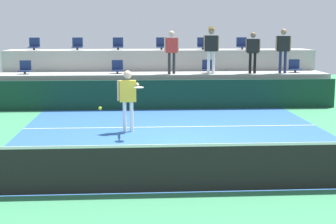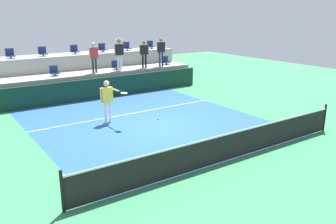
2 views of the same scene
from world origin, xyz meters
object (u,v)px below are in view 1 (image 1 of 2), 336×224
(stadium_chair_upper_left, at_px, (77,45))
(stadium_chair_upper_center, at_px, (161,45))
(tennis_player, at_px, (128,94))
(stadium_chair_upper_mid_right, at_px, (203,45))
(tennis_ball, at_px, (100,108))
(spectator_leaning_on_rail, at_px, (172,48))
(spectator_with_hat, at_px, (211,45))
(stadium_chair_upper_right, at_px, (242,44))
(stadium_chair_upper_mid_left, at_px, (118,45))
(spectator_in_white, at_px, (253,49))
(stadium_chair_lower_far_left, at_px, (25,68))
(stadium_chair_lower_far_right, at_px, (295,67))
(stadium_chair_lower_right, at_px, (208,67))
(stadium_chair_lower_left, at_px, (117,68))
(stadium_chair_upper_far_right, at_px, (283,44))
(stadium_chair_upper_far_left, at_px, (34,45))
(spectator_in_grey, at_px, (283,46))

(stadium_chair_upper_left, bearing_deg, stadium_chair_upper_center, 0.00)
(stadium_chair_upper_left, xyz_separation_m, tennis_player, (2.20, -7.28, -1.20))
(stadium_chair_upper_mid_right, xyz_separation_m, tennis_ball, (-3.64, -11.92, -0.89))
(spectator_leaning_on_rail, bearing_deg, spectator_with_hat, 0.00)
(stadium_chair_upper_mid_right, relative_size, stadium_chair_upper_right, 1.00)
(stadium_chair_upper_right, xyz_separation_m, spectator_leaning_on_rail, (-3.20, -2.18, -0.07))
(stadium_chair_upper_mid_left, height_order, spectator_in_white, spectator_in_white)
(stadium_chair_lower_far_left, height_order, spectator_leaning_on_rail, spectator_leaning_on_rail)
(stadium_chair_upper_mid_left, bearing_deg, stadium_chair_lower_far_right, -14.18)
(tennis_player, xyz_separation_m, spectator_in_white, (4.82, 5.09, 1.10))
(stadium_chair_lower_right, height_order, stadium_chair_upper_left, stadium_chair_upper_left)
(stadium_chair_lower_far_left, bearing_deg, stadium_chair_lower_left, 0.00)
(stadium_chair_upper_mid_left, distance_m, spectator_with_hat, 4.27)
(stadium_chair_upper_left, xyz_separation_m, tennis_ball, (1.69, -11.92, -0.89))
(stadium_chair_upper_left, bearing_deg, stadium_chair_lower_far_left, -135.78)
(tennis_ball, bearing_deg, stadium_chair_upper_right, 65.82)
(stadium_chair_lower_far_right, xyz_separation_m, spectator_in_white, (-1.82, -0.38, 0.74))
(stadium_chair_lower_right, xyz_separation_m, stadium_chair_upper_far_right, (3.52, 1.80, 0.85))
(spectator_leaning_on_rail, bearing_deg, spectator_in_white, 0.00)
(stadium_chair_upper_left, bearing_deg, stadium_chair_upper_far_right, 0.00)
(stadium_chair_upper_far_left, bearing_deg, stadium_chair_upper_center, 0.00)
(stadium_chair_upper_mid_left, bearing_deg, stadium_chair_upper_center, 0.00)
(tennis_player, bearing_deg, stadium_chair_lower_right, 60.35)
(stadium_chair_lower_right, height_order, spectator_leaning_on_rail, spectator_leaning_on_rail)
(stadium_chair_lower_far_left, bearing_deg, stadium_chair_lower_far_right, 0.00)
(stadium_chair_upper_left, bearing_deg, spectator_in_white, -17.28)
(stadium_chair_lower_left, bearing_deg, tennis_player, -85.04)
(stadium_chair_lower_left, bearing_deg, stadium_chair_upper_far_right, 14.20)
(stadium_chair_upper_left, relative_size, spectator_in_grey, 0.30)
(stadium_chair_upper_mid_right, bearing_deg, tennis_ball, -106.99)
(stadium_chair_upper_left, distance_m, spectator_in_grey, 8.51)
(stadium_chair_lower_left, relative_size, stadium_chair_upper_far_right, 1.00)
(stadium_chair_upper_mid_right, height_order, stadium_chair_upper_far_right, same)
(spectator_in_white, bearing_deg, spectator_in_grey, -0.00)
(spectator_in_white, bearing_deg, stadium_chair_upper_far_right, 50.18)
(stadium_chair_upper_far_right, bearing_deg, spectator_in_grey, -105.79)
(stadium_chair_upper_far_left, relative_size, stadium_chair_upper_center, 1.00)
(stadium_chair_lower_right, relative_size, stadium_chair_upper_far_right, 1.00)
(spectator_leaning_on_rail, distance_m, spectator_with_hat, 1.55)
(tennis_player, distance_m, tennis_ball, 4.68)
(stadium_chair_upper_center, xyz_separation_m, spectator_in_grey, (4.66, -2.18, -0.01))
(stadium_chair_lower_far_left, xyz_separation_m, spectator_with_hat, (7.23, -0.38, 0.91))
(stadium_chair_upper_far_left, xyz_separation_m, stadium_chair_upper_right, (8.84, 0.00, 0.00))
(stadium_chair_lower_far_left, xyz_separation_m, stadium_chair_upper_far_right, (10.69, 1.80, 0.85))
(spectator_with_hat, bearing_deg, stadium_chair_lower_left, 174.00)
(stadium_chair_lower_far_left, height_order, stadium_chair_upper_center, stadium_chair_upper_center)
(stadium_chair_upper_center, bearing_deg, stadium_chair_upper_mid_left, 180.00)
(stadium_chair_upper_far_left, xyz_separation_m, spectator_in_white, (8.82, -2.18, -0.11))
(tennis_player, bearing_deg, stadium_chair_lower_far_left, 126.48)
(stadium_chair_upper_mid_left, xyz_separation_m, stadium_chair_upper_mid_right, (3.62, 0.00, 0.00))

